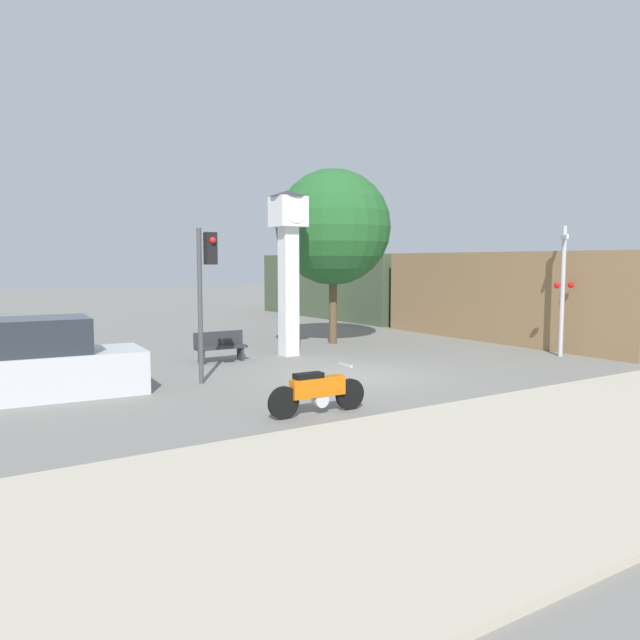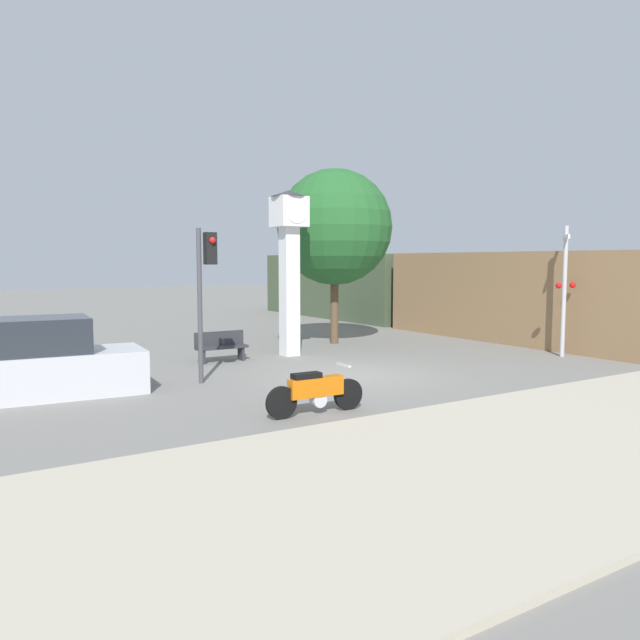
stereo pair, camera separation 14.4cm
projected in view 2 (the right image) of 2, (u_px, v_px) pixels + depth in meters
ground_plane at (351, 376)px, 16.66m from camera, size 120.00×120.00×0.00m
sidewalk_strip at (585, 436)px, 10.75m from camera, size 36.00×6.00×0.10m
motorcycle at (316, 391)px, 12.48m from camera, size 2.19×0.47×0.97m
clock_tower at (289, 248)px, 19.97m from camera, size 1.15×1.15×5.31m
freight_train at (412, 290)px, 29.12m from camera, size 2.80×23.87×3.40m
traffic_light at (205, 277)px, 15.52m from camera, size 0.50×0.35×3.88m
railroad_crossing_signal at (565, 286)px, 19.85m from camera, size 0.90×0.82×4.17m
street_tree at (335, 227)px, 22.84m from camera, size 4.24×4.24×6.42m
bench at (221, 346)px, 19.00m from camera, size 1.60×0.44×0.92m
parked_car at (45, 363)px, 14.13m from camera, size 4.33×2.13×1.80m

